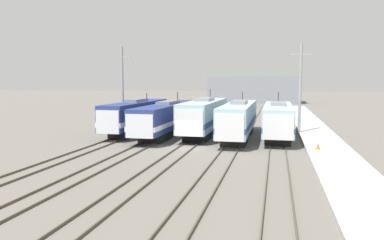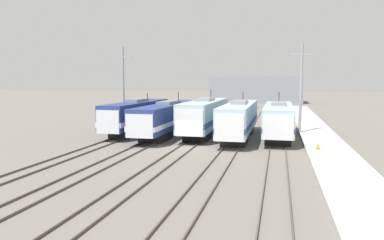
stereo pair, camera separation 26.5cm
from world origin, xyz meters
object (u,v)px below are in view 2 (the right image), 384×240
object	(u,v)px
locomotive_far_left	(136,115)
locomotive_far_right	(278,120)
locomotive_center	(204,116)
locomotive_center_right	(239,119)
catenary_tower_right	(301,88)
catenary_tower_left	(123,87)
traffic_cone	(318,146)
locomotive_center_left	(168,117)

from	to	relation	value
locomotive_far_left	locomotive_far_right	distance (m)	16.99
locomotive_center	locomotive_center_right	size ratio (longest dim) A/B	0.95
locomotive_far_right	catenary_tower_right	world-z (taller)	catenary_tower_right
locomotive_center_right	catenary_tower_left	distance (m)	16.32
catenary_tower_left	traffic_cone	xyz separation A→B (m)	(23.11, -11.17, -4.91)
locomotive_center_left	traffic_cone	world-z (taller)	locomotive_center_left
traffic_cone	catenary_tower_left	bearing A→B (deg)	154.21
locomotive_far_right	catenary_tower_left	bearing A→B (deg)	171.32
locomotive_center	catenary_tower_left	distance (m)	11.86
locomotive_center	catenary_tower_left	xyz separation A→B (m)	(-11.18, 2.22, 3.30)
locomotive_far_right	traffic_cone	world-z (taller)	locomotive_far_right
locomotive_far_left	catenary_tower_left	bearing A→B (deg)	138.77
locomotive_center_left	catenary_tower_right	size ratio (longest dim) A/B	1.83
catenary_tower_left	catenary_tower_right	xyz separation A→B (m)	(22.11, 0.00, 0.00)
locomotive_center_right	traffic_cone	bearing A→B (deg)	-42.43
locomotive_center_right	locomotive_far_right	world-z (taller)	locomotive_center_right
locomotive_far_left	locomotive_center_right	world-z (taller)	locomotive_center_right
locomotive_center_right	traffic_cone	distance (m)	10.53
locomotive_center	catenary_tower_right	world-z (taller)	catenary_tower_right
locomotive_center	catenary_tower_left	bearing A→B (deg)	168.79
locomotive_far_left	locomotive_far_right	world-z (taller)	locomotive_far_right
locomotive_far_left	locomotive_center_left	bearing A→B (deg)	-10.28
locomotive_far_left	catenary_tower_left	distance (m)	4.93
traffic_cone	locomotive_center	bearing A→B (deg)	143.12
locomotive_far_left	locomotive_center_left	world-z (taller)	locomotive_center_left
locomotive_far_left	locomotive_center_right	xyz separation A→B (m)	(12.74, -1.78, 0.02)
locomotive_far_left	locomotive_center_left	size ratio (longest dim) A/B	0.85
traffic_cone	locomotive_center_left	bearing A→B (deg)	153.57
locomotive_center	catenary_tower_right	size ratio (longest dim) A/B	1.56
locomotive_center	locomotive_far_left	bearing A→B (deg)	-179.06
locomotive_far_right	catenary_tower_right	xyz separation A→B (m)	(2.45, 3.00, 3.47)
locomotive_center	catenary_tower_right	bearing A→B (deg)	11.45
locomotive_center_left	traffic_cone	distance (m)	18.13
locomotive_center	catenary_tower_left	world-z (taller)	catenary_tower_left
locomotive_center_left	locomotive_center_right	distance (m)	8.55
traffic_cone	locomotive_far_right	bearing A→B (deg)	112.87
catenary_tower_left	catenary_tower_right	size ratio (longest dim) A/B	1.00
locomotive_center_right	locomotive_far_right	size ratio (longest dim) A/B	1.09
locomotive_center_left	locomotive_center_right	size ratio (longest dim) A/B	1.11
locomotive_far_right	catenary_tower_left	xyz separation A→B (m)	(-19.67, 3.00, 3.47)
locomotive_center	locomotive_far_right	bearing A→B (deg)	-5.30
locomotive_center_left	locomotive_center	xyz separation A→B (m)	(4.25, 0.91, 0.18)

